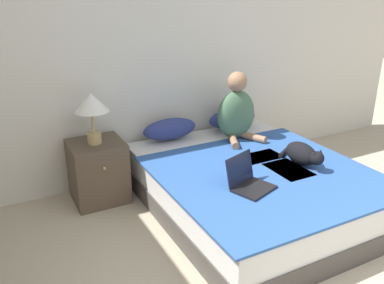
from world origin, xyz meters
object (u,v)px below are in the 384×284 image
Objects in this scene: pillow_near at (170,129)px; pillow_far at (232,118)px; bed at (251,187)px; person_sitting at (237,112)px; nightstand at (98,171)px; cat_tabby at (303,154)px; laptop_open at (249,182)px; table_lamp at (91,106)px.

pillow_far is at bearing 0.00° from pillow_near.
pillow_near is at bearing 112.50° from bed.
nightstand is at bearing 171.80° from person_sitting.
laptop_open is at bearing -77.82° from cat_tabby.
laptop_open is 1.50m from table_lamp.
cat_tabby is at bearing -27.27° from bed.
person_sitting is at bearing -25.49° from pillow_near.
pillow_near is 1.33m from cat_tabby.
bed is 1.03m from pillow_far.
bed is 0.83m from person_sitting.
table_lamp is (-0.88, 1.14, 0.43)m from laptop_open.
table_lamp reaches higher than laptop_open.
pillow_near is 1.25m from laptop_open.
cat_tabby is at bearing -32.69° from table_lamp.
pillow_far is at bearing 63.30° from person_sitting.
laptop_open is 0.83× the size of table_lamp.
pillow_near is at bearing 74.64° from laptop_open.
pillow_far is 1.07× the size of cat_tabby.
table_lamp reaches higher than nightstand.
person_sitting is 1.46m from nightstand.
table_lamp is at bearing 108.21° from laptop_open.
bed is 5.42× the size of laptop_open.
table_lamp is (-1.39, 0.18, 0.20)m from person_sitting.
pillow_far is 1.41m from laptop_open.
table_lamp is at bearing -117.98° from nightstand.
person_sitting is at bearing 42.31° from laptop_open.
nightstand is (-0.78, -0.09, -0.26)m from pillow_near.
nightstand is 1.25× the size of table_lamp.
bed is 1.57m from table_lamp.
pillow_far is at bearing 67.53° from bed.
cat_tabby is (0.01, -1.10, -0.01)m from pillow_far.
laptop_open is (-0.51, -0.96, -0.23)m from person_sitting.
nightstand is at bearing -176.69° from pillow_far.
pillow_far reaches higher than bed.
pillow_far is 1.48× the size of laptop_open.
cat_tabby is at bearing -89.48° from pillow_far.
pillow_far is 1.23× the size of table_lamp.
pillow_far is 0.98× the size of nightstand.
pillow_far is 1.10m from cat_tabby.
person_sitting is 1.11m from laptop_open.
table_lamp is at bearing -122.70° from cat_tabby.
pillow_far is at bearing 3.31° from nightstand.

